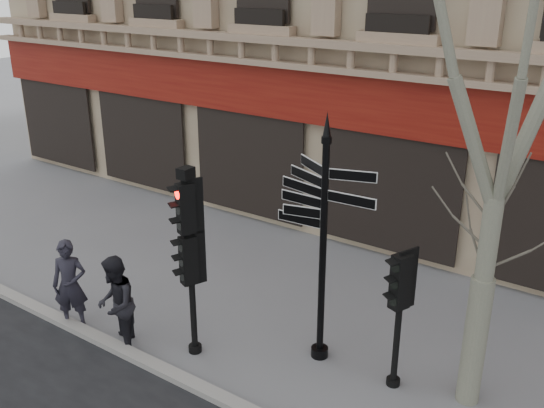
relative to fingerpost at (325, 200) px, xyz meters
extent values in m
plane|color=slate|center=(-0.80, -0.54, -2.93)|extent=(80.00, 80.00, 0.00)
cube|color=gray|center=(-0.80, -1.94, -2.87)|extent=(80.00, 0.25, 0.12)
cube|color=#640D0A|center=(-0.80, 4.34, 0.67)|extent=(28.00, 0.25, 1.30)
cube|color=#8D705C|center=(-0.80, 4.11, 1.64)|extent=(28.00, 0.35, 0.74)
cylinder|color=black|center=(0.00, 0.00, -1.00)|extent=(0.12, 0.12, 3.87)
cylinder|color=black|center=(0.00, 0.00, -2.85)|extent=(0.30, 0.30, 0.17)
cone|color=black|center=(0.00, 0.00, 1.24)|extent=(0.13, 0.13, 0.39)
cylinder|color=black|center=(-1.89, -1.15, -1.35)|extent=(0.11, 0.11, 3.16)
cylinder|color=black|center=(-1.89, -1.15, -2.87)|extent=(0.23, 0.23, 0.13)
cube|color=black|center=(-1.89, -1.15, -1.10)|extent=(0.45, 0.39, 0.86)
cube|color=black|center=(-1.89, -1.15, -0.17)|extent=(0.45, 0.39, 0.86)
sphere|color=#FF0C05|center=(-1.89, -1.15, 0.06)|extent=(0.18, 0.18, 0.18)
cube|color=black|center=(-1.89, -1.15, 0.42)|extent=(0.28, 0.31, 0.18)
cylinder|color=black|center=(1.40, 0.01, -1.75)|extent=(0.11, 0.11, 2.37)
cylinder|color=black|center=(1.40, 0.01, -2.87)|extent=(0.25, 0.25, 0.13)
cube|color=black|center=(1.40, 0.01, -1.01)|extent=(0.47, 0.41, 0.90)
cylinder|color=gray|center=(2.51, 0.33, -1.85)|extent=(0.35, 0.35, 2.16)
cylinder|color=gray|center=(2.51, 0.33, -0.19)|extent=(0.27, 0.27, 1.37)
imported|color=black|center=(-4.33, -1.84, -2.05)|extent=(0.77, 0.71, 1.77)
imported|color=black|center=(-3.08, -1.84, -2.04)|extent=(1.07, 1.10, 1.78)
camera|label=1|loc=(4.47, -7.87, 3.40)|focal=40.00mm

